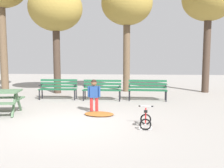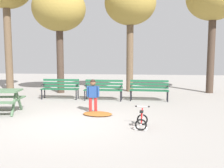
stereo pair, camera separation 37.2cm
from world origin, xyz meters
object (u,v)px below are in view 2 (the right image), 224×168
(park_bench_left, at_px, (104,88))
(park_bench_right, at_px, (149,88))
(park_bench_far_left, at_px, (60,87))
(kids_bicycle, at_px, (142,120))
(child_standing, at_px, (93,93))

(park_bench_left, bearing_deg, park_bench_right, 2.67)
(park_bench_far_left, bearing_deg, kids_bicycle, -49.49)
(child_standing, bearing_deg, park_bench_left, 89.81)
(park_bench_left, relative_size, park_bench_right, 0.99)
(kids_bicycle, bearing_deg, park_bench_far_left, 130.51)
(park_bench_left, height_order, child_standing, child_standing)
(kids_bicycle, bearing_deg, park_bench_left, 111.69)
(park_bench_left, xyz_separation_m, child_standing, (-0.01, -2.36, 0.14))
(park_bench_far_left, xyz_separation_m, park_bench_right, (3.81, -0.02, 0.00))
(park_bench_far_left, relative_size, child_standing, 1.46)
(kids_bicycle, bearing_deg, child_standing, 134.60)
(park_bench_far_left, xyz_separation_m, kids_bicycle, (3.48, -4.07, -0.31))
(kids_bicycle, bearing_deg, park_bench_right, 85.41)
(park_bench_left, height_order, kids_bicycle, park_bench_left)
(park_bench_left, bearing_deg, child_standing, -90.19)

